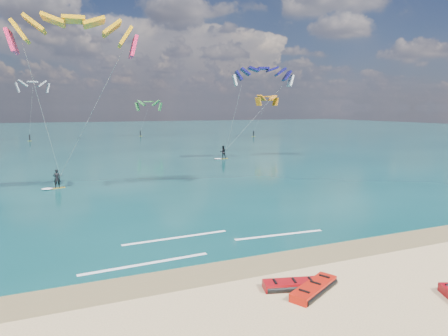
# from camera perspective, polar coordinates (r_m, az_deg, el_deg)

# --- Properties ---
(ground) EXTENTS (320.00, 320.00, 0.00)m
(ground) POSITION_cam_1_polar(r_m,az_deg,el_deg) (53.46, -16.49, 0.48)
(ground) COLOR tan
(ground) RESTS_ON ground
(wet_sand_strip) EXTENTS (320.00, 2.40, 0.01)m
(wet_sand_strip) POSITION_cam_1_polar(r_m,az_deg,el_deg) (18.16, -2.63, -14.79)
(wet_sand_strip) COLOR olive
(wet_sand_strip) RESTS_ON ground
(sea) EXTENTS (320.00, 200.00, 0.04)m
(sea) POSITION_cam_1_polar(r_m,az_deg,el_deg) (117.02, -20.07, 4.54)
(sea) COLOR #0A393B
(sea) RESTS_ON ground
(packed_kite_left) EXTENTS (3.03, 2.29, 0.39)m
(packed_kite_left) POSITION_cam_1_polar(r_m,az_deg,el_deg) (16.85, 12.71, -16.95)
(packed_kite_left) COLOR red
(packed_kite_left) RESTS_ON ground
(packed_kite_mid) EXTENTS (2.65, 1.66, 0.38)m
(packed_kite_mid) POSITION_cam_1_polar(r_m,az_deg,el_deg) (17.00, 9.60, -16.62)
(packed_kite_mid) COLOR #A10B10
(packed_kite_mid) RESTS_ON ground
(kitesurfer_main) EXTENTS (9.45, 8.81, 15.21)m
(kitesurfer_main) POSITION_cam_1_polar(r_m,az_deg,el_deg) (34.57, -21.78, 8.90)
(kitesurfer_main) COLOR yellow
(kitesurfer_main) RESTS_ON sea
(kitesurfer_far) EXTENTS (10.36, 7.83, 13.88)m
(kitesurfer_far) POSITION_cam_1_polar(r_m,az_deg,el_deg) (54.58, 2.83, 8.61)
(kitesurfer_far) COLOR #B9981B
(kitesurfer_far) RESTS_ON sea
(shoreline_foam) EXTENTS (13.68, 3.61, 0.01)m
(shoreline_foam) POSITION_cam_1_polar(r_m,az_deg,el_deg) (21.52, -3.24, -10.87)
(shoreline_foam) COLOR white
(shoreline_foam) RESTS_ON ground
(distant_kites) EXTENTS (86.55, 34.85, 14.04)m
(distant_kites) POSITION_cam_1_polar(r_m,az_deg,el_deg) (90.82, -24.37, 6.92)
(distant_kites) COLOR orange
(distant_kites) RESTS_ON ground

